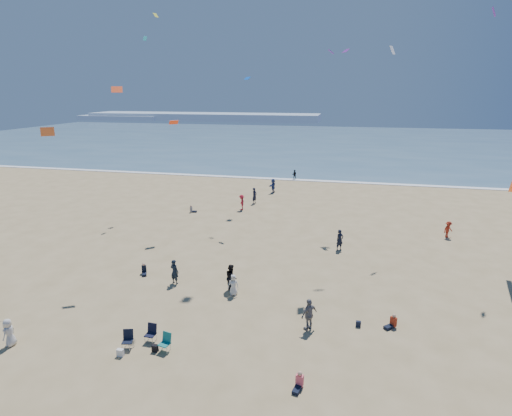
# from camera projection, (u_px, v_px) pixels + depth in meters

# --- Properties ---
(ground) EXTENTS (220.00, 220.00, 0.00)m
(ground) POSITION_uv_depth(u_px,v_px,m) (179.00, 374.00, 19.17)
(ground) COLOR tan
(ground) RESTS_ON ground
(ocean) EXTENTS (220.00, 100.00, 0.06)m
(ocean) POSITION_uv_depth(u_px,v_px,m) (319.00, 142.00, 108.16)
(ocean) COLOR #476B84
(ocean) RESTS_ON ground
(surf_line) EXTENTS (220.00, 1.20, 0.08)m
(surf_line) POSITION_uv_depth(u_px,v_px,m) (296.00, 180.00, 61.31)
(surf_line) COLOR white
(surf_line) RESTS_ON ground
(headland_far) EXTENTS (110.00, 20.00, 3.20)m
(headland_far) POSITION_uv_depth(u_px,v_px,m) (203.00, 117.00, 190.53)
(headland_far) COLOR #7A8EA8
(headland_far) RESTS_ON ground
(headland_near) EXTENTS (40.00, 14.00, 2.00)m
(headland_near) POSITION_uv_depth(u_px,v_px,m) (122.00, 117.00, 194.38)
(headland_near) COLOR #7A8EA8
(headland_near) RESTS_ON ground
(standing_flyers) EXTENTS (27.48, 54.09, 1.94)m
(standing_flyers) POSITION_uv_depth(u_px,v_px,m) (290.00, 239.00, 34.29)
(standing_flyers) COLOR maroon
(standing_flyers) RESTS_ON ground
(seated_group) EXTENTS (20.77, 33.69, 0.84)m
(seated_group) POSITION_uv_depth(u_px,v_px,m) (221.00, 297.00, 25.59)
(seated_group) COLOR white
(seated_group) RESTS_ON ground
(chair_cluster) EXTENTS (2.73, 1.48, 1.00)m
(chair_cluster) POSITION_uv_depth(u_px,v_px,m) (147.00, 339.00, 21.07)
(chair_cluster) COLOR black
(chair_cluster) RESTS_ON ground
(white_tote) EXTENTS (0.35, 0.20, 0.40)m
(white_tote) POSITION_uv_depth(u_px,v_px,m) (120.00, 353.00, 20.45)
(white_tote) COLOR silver
(white_tote) RESTS_ON ground
(black_backpack) EXTENTS (0.30, 0.22, 0.38)m
(black_backpack) POSITION_uv_depth(u_px,v_px,m) (155.00, 348.00, 20.81)
(black_backpack) COLOR black
(black_backpack) RESTS_ON ground
(navy_bag) EXTENTS (0.28, 0.18, 0.34)m
(navy_bag) POSITION_uv_depth(u_px,v_px,m) (358.00, 324.00, 23.03)
(navy_bag) COLOR black
(navy_bag) RESTS_ON ground
(kites_aloft) EXTENTS (42.14, 42.10, 29.48)m
(kites_aloft) POSITION_uv_depth(u_px,v_px,m) (394.00, 55.00, 24.54)
(kites_aloft) COLOR #F64125
(kites_aloft) RESTS_ON ground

